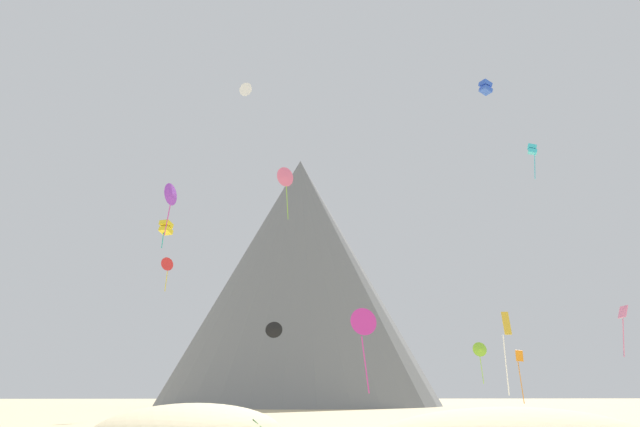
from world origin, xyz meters
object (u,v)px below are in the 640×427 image
object	(u,v)px
kite_gold_low	(506,338)
kite_blue_high	(486,87)
kite_yellow_mid	(166,228)
kite_pink_low	(623,318)
kite_cyan_high	(532,150)
rock_massif	(297,282)
kite_violet_mid	(171,195)
kite_white_high	(246,90)
kite_rainbow_high	(286,177)
kite_red_mid	(166,265)
kite_lime_low	(480,350)
kite_magenta_low	(363,323)
kite_black_low	(274,329)
kite_orange_low	(520,364)

from	to	relation	value
kite_gold_low	kite_blue_high	xyz separation A→B (m)	(1.88, 6.62, 21.44)
kite_yellow_mid	kite_pink_low	xyz separation A→B (m)	(37.95, -20.75, -11.43)
kite_blue_high	kite_cyan_high	bearing A→B (deg)	-56.97
rock_massif	kite_violet_mid	size ratio (longest dim) A/B	14.47
rock_massif	kite_white_high	world-z (taller)	rock_massif
kite_rainbow_high	kite_violet_mid	world-z (taller)	kite_rainbow_high
kite_red_mid	kite_lime_low	xyz separation A→B (m)	(36.79, 5.71, -8.91)
kite_lime_low	kite_blue_high	bearing A→B (deg)	-107.75
kite_magenta_low	kite_yellow_mid	world-z (taller)	kite_yellow_mid
kite_cyan_high	kite_white_high	world-z (taller)	kite_white_high
kite_gold_low	kite_white_high	xyz separation A→B (m)	(-19.75, 29.65, 31.36)
kite_magenta_low	kite_blue_high	world-z (taller)	kite_blue_high
kite_rainbow_high	kite_black_low	size ratio (longest dim) A/B	4.10
kite_yellow_mid	kite_pink_low	world-z (taller)	kite_yellow_mid
kite_gold_low	kite_white_high	world-z (taller)	kite_white_high
kite_red_mid	kite_white_high	size ratio (longest dim) A/B	2.30
kite_magenta_low	kite_yellow_mid	size ratio (longest dim) A/B	1.92
kite_red_mid	kite_white_high	bearing A→B (deg)	136.89
kite_yellow_mid	kite_blue_high	world-z (taller)	kite_blue_high
kite_red_mid	kite_violet_mid	bearing A→B (deg)	62.09
kite_cyan_high	kite_red_mid	world-z (taller)	kite_cyan_high
kite_cyan_high	kite_red_mid	bearing A→B (deg)	-87.50
kite_lime_low	kite_blue_high	distance (m)	36.37
kite_magenta_low	kite_violet_mid	bearing A→B (deg)	-55.15
kite_cyan_high	kite_lime_low	distance (m)	25.42
kite_white_high	kite_cyan_high	bearing A→B (deg)	-172.03
kite_yellow_mid	kite_black_low	distance (m)	18.66
rock_massif	kite_lime_low	size ratio (longest dim) A/B	14.64
kite_magenta_low	kite_violet_mid	distance (m)	25.13
kite_magenta_low	kite_black_low	bearing A→B (deg)	-80.24
kite_black_low	rock_massif	bearing A→B (deg)	89.57
kite_pink_low	kite_white_high	size ratio (longest dim) A/B	2.28
kite_magenta_low	kite_violet_mid	size ratio (longest dim) A/B	1.14
rock_massif	kite_black_low	world-z (taller)	rock_massif
kite_yellow_mid	kite_red_mid	distance (m)	6.09
kite_violet_mid	kite_orange_low	size ratio (longest dim) A/B	0.94
kite_red_mid	kite_orange_low	bearing A→B (deg)	132.39
kite_yellow_mid	kite_blue_high	bearing A→B (deg)	-6.01
kite_violet_mid	kite_orange_low	distance (m)	38.71
kite_violet_mid	rock_massif	bearing A→B (deg)	12.89
kite_magenta_low	kite_yellow_mid	xyz separation A→B (m)	(-17.97, 23.86, 12.20)
kite_yellow_mid	kite_violet_mid	world-z (taller)	kite_violet_mid
kite_yellow_mid	kite_gold_low	xyz separation A→B (m)	(27.47, -25.15, -13.22)
kite_black_low	kite_blue_high	xyz separation A→B (m)	(17.68, -9.47, 19.59)
kite_orange_low	kite_pink_low	world-z (taller)	kite_pink_low
kite_cyan_high	kite_black_low	xyz separation A→B (m)	(-26.58, -3.96, -19.03)
kite_orange_low	kite_black_low	bearing A→B (deg)	116.21
kite_magenta_low	kite_red_mid	world-z (taller)	kite_red_mid
kite_rainbow_high	kite_yellow_mid	bearing A→B (deg)	172.79
kite_magenta_low	kite_orange_low	xyz separation A→B (m)	(18.72, 22.78, -1.87)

